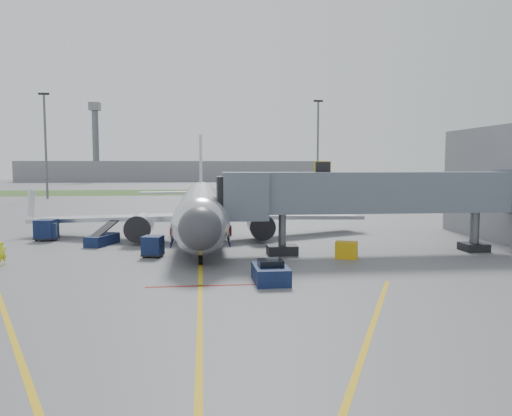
{
  "coord_description": "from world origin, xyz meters",
  "views": [
    {
      "loc": [
        0.16,
        -31.1,
        6.66
      ],
      "look_at": [
        4.4,
        8.26,
        3.2
      ],
      "focal_mm": 35.0,
      "sensor_mm": 36.0,
      "label": 1
    }
  ],
  "objects": [
    {
      "name": "ground",
      "position": [
        0.0,
        0.0,
        0.0
      ],
      "size": [
        400.0,
        400.0,
        0.0
      ],
      "primitive_type": "plane",
      "color": "#565659",
      "rests_on": "ground"
    },
    {
      "name": "grass_strip",
      "position": [
        0.0,
        90.0,
        0.01
      ],
      "size": [
        300.0,
        25.0,
        0.01
      ],
      "primitive_type": "cube",
      "color": "#2D4C1E",
      "rests_on": "ground"
    },
    {
      "name": "apron_markings",
      "position": [
        0.0,
        -7.4,
        0.0
      ],
      "size": [
        21.52,
        50.0,
        0.01
      ],
      "color": "gold",
      "rests_on": "ground"
    },
    {
      "name": "airliner",
      "position": [
        0.0,
        15.25,
        2.65
      ],
      "size": [
        32.1,
        35.67,
        10.25
      ],
      "color": "silver",
      "rests_on": "ground"
    },
    {
      "name": "jet_bridge",
      "position": [
        12.86,
        5.0,
        4.47
      ],
      "size": [
        25.3,
        4.0,
        6.9
      ],
      "color": "slate",
      "rests_on": "ground"
    },
    {
      "name": "light_mast_left",
      "position": [
        -30.0,
        70.0,
        10.78
      ],
      "size": [
        2.0,
        0.44,
        20.4
      ],
      "color": "#595B60",
      "rests_on": "ground"
    },
    {
      "name": "light_mast_right",
      "position": [
        25.0,
        75.0,
        10.78
      ],
      "size": [
        2.0,
        0.44,
        20.4
      ],
      "color": "#595B60",
      "rests_on": "ground"
    },
    {
      "name": "distant_terminal",
      "position": [
        -10.0,
        170.0,
        4.0
      ],
      "size": [
        120.0,
        14.0,
        8.0
      ],
      "primitive_type": "cube",
      "color": "slate",
      "rests_on": "ground"
    },
    {
      "name": "control_tower",
      "position": [
        -40.0,
        165.0,
        17.33
      ],
      "size": [
        4.0,
        4.0,
        30.0
      ],
      "color": "#595B60",
      "rests_on": "ground"
    },
    {
      "name": "pushback_tug",
      "position": [
        3.96,
        -3.5,
        0.54
      ],
      "size": [
        1.94,
        3.11,
        1.28
      ],
      "color": "#0D133B",
      "rests_on": "ground"
    },
    {
      "name": "baggage_cart_a",
      "position": [
        -3.45,
        5.16,
        0.77
      ],
      "size": [
        1.67,
        1.67,
        1.51
      ],
      "color": "#0D133B",
      "rests_on": "ground"
    },
    {
      "name": "baggage_cart_b",
      "position": [
        -13.32,
        14.02,
        0.79
      ],
      "size": [
        1.63,
        1.63,
        1.55
      ],
      "color": "#0D133B",
      "rests_on": "ground"
    },
    {
      "name": "baggage_cart_c",
      "position": [
        -13.57,
        14.23,
        0.93
      ],
      "size": [
        1.9,
        1.9,
        1.82
      ],
      "color": "#0D133B",
      "rests_on": "ground"
    },
    {
      "name": "belt_loader",
      "position": [
        -8.15,
        11.06,
        0.5
      ],
      "size": [
        2.5,
        4.2,
        1.99
      ],
      "color": "#0D133B",
      "rests_on": "ground"
    },
    {
      "name": "ground_power_cart",
      "position": [
        10.3,
        3.0,
        0.59
      ],
      "size": [
        1.78,
        1.52,
        1.21
      ],
      "color": "#C9980B",
      "rests_on": "ground"
    },
    {
      "name": "ramp_worker",
      "position": [
        -13.11,
        3.23,
        0.78
      ],
      "size": [
        0.66,
        0.66,
        1.55
      ],
      "primitive_type": "imported",
      "rotation": [
        0.0,
        0.0,
        0.8
      ],
      "color": "#D9ED1B",
      "rests_on": "ground"
    }
  ]
}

